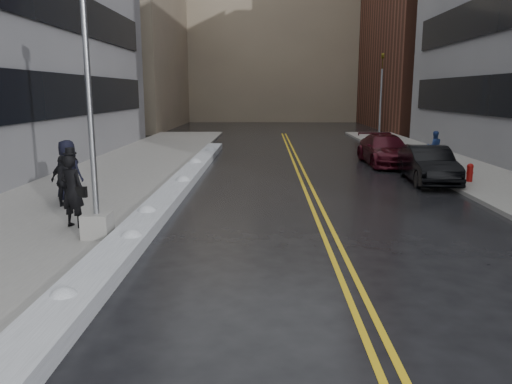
{
  "coord_description": "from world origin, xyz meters",
  "views": [
    {
      "loc": [
        0.82,
        -9.78,
        3.67
      ],
      "look_at": [
        0.61,
        1.99,
        1.3
      ],
      "focal_mm": 35.0,
      "sensor_mm": 36.0,
      "label": 1
    }
  ],
  "objects_px": {
    "lamppost": "(92,141)",
    "car_black": "(428,165)",
    "pedestrian_d": "(64,181)",
    "car_maroon": "(385,150)",
    "traffic_signal": "(381,96)",
    "pedestrian_fedora": "(73,191)",
    "fire_hydrant": "(470,172)",
    "pedestrian_east": "(434,146)",
    "pedestrian_c": "(68,170)"
  },
  "relations": [
    {
      "from": "fire_hydrant",
      "to": "pedestrian_fedora",
      "type": "relative_size",
      "value": 0.38
    },
    {
      "from": "traffic_signal",
      "to": "pedestrian_c",
      "type": "height_order",
      "value": "traffic_signal"
    },
    {
      "from": "lamppost",
      "to": "pedestrian_d",
      "type": "distance_m",
      "value": 4.23
    },
    {
      "from": "pedestrian_fedora",
      "to": "pedestrian_east",
      "type": "height_order",
      "value": "pedestrian_fedora"
    },
    {
      "from": "traffic_signal",
      "to": "lamppost",
      "type": "bearing_deg",
      "value": -118.21
    },
    {
      "from": "lamppost",
      "to": "fire_hydrant",
      "type": "distance_m",
      "value": 14.81
    },
    {
      "from": "lamppost",
      "to": "pedestrian_c",
      "type": "distance_m",
      "value": 5.11
    },
    {
      "from": "lamppost",
      "to": "car_maroon",
      "type": "relative_size",
      "value": 1.46
    },
    {
      "from": "car_maroon",
      "to": "pedestrian_c",
      "type": "bearing_deg",
      "value": -144.59
    },
    {
      "from": "fire_hydrant",
      "to": "car_black",
      "type": "bearing_deg",
      "value": 161.18
    },
    {
      "from": "lamppost",
      "to": "fire_hydrant",
      "type": "relative_size",
      "value": 10.45
    },
    {
      "from": "traffic_signal",
      "to": "pedestrian_c",
      "type": "bearing_deg",
      "value": -128.69
    },
    {
      "from": "lamppost",
      "to": "fire_hydrant",
      "type": "xyz_separation_m",
      "value": [
        12.3,
        8.0,
        -1.98
      ]
    },
    {
      "from": "car_black",
      "to": "pedestrian_d",
      "type": "bearing_deg",
      "value": -155.02
    },
    {
      "from": "traffic_signal",
      "to": "pedestrian_c",
      "type": "distance_m",
      "value": 22.77
    },
    {
      "from": "lamppost",
      "to": "pedestrian_d",
      "type": "height_order",
      "value": "lamppost"
    },
    {
      "from": "lamppost",
      "to": "fire_hydrant",
      "type": "height_order",
      "value": "lamppost"
    },
    {
      "from": "pedestrian_fedora",
      "to": "pedestrian_east",
      "type": "relative_size",
      "value": 1.24
    },
    {
      "from": "pedestrian_east",
      "to": "pedestrian_c",
      "type": "bearing_deg",
      "value": 32.76
    },
    {
      "from": "pedestrian_d",
      "to": "car_maroon",
      "type": "height_order",
      "value": "pedestrian_d"
    },
    {
      "from": "traffic_signal",
      "to": "pedestrian_d",
      "type": "xyz_separation_m",
      "value": [
        -13.92,
        -18.69,
        -2.45
      ]
    },
    {
      "from": "lamppost",
      "to": "pedestrian_fedora",
      "type": "distance_m",
      "value": 1.94
    },
    {
      "from": "lamppost",
      "to": "pedestrian_c",
      "type": "height_order",
      "value": "lamppost"
    },
    {
      "from": "pedestrian_east",
      "to": "lamppost",
      "type": "bearing_deg",
      "value": 47.89
    },
    {
      "from": "fire_hydrant",
      "to": "pedestrian_c",
      "type": "height_order",
      "value": "pedestrian_c"
    },
    {
      "from": "lamppost",
      "to": "pedestrian_d",
      "type": "xyz_separation_m",
      "value": [
        -2.12,
        3.31,
        -1.58
      ]
    },
    {
      "from": "pedestrian_d",
      "to": "traffic_signal",
      "type": "bearing_deg",
      "value": -104.6
    },
    {
      "from": "fire_hydrant",
      "to": "car_black",
      "type": "relative_size",
      "value": 0.16
    },
    {
      "from": "pedestrian_d",
      "to": "car_maroon",
      "type": "xyz_separation_m",
      "value": [
        12.39,
        10.39,
        -0.2
      ]
    },
    {
      "from": "pedestrian_d",
      "to": "fire_hydrant",
      "type": "bearing_deg",
      "value": -139.9
    },
    {
      "from": "pedestrian_c",
      "to": "pedestrian_east",
      "type": "distance_m",
      "value": 17.88
    },
    {
      "from": "fire_hydrant",
      "to": "pedestrian_fedora",
      "type": "bearing_deg",
      "value": -151.94
    },
    {
      "from": "pedestrian_c",
      "to": "car_black",
      "type": "relative_size",
      "value": 0.44
    },
    {
      "from": "traffic_signal",
      "to": "pedestrian_c",
      "type": "xyz_separation_m",
      "value": [
        -14.16,
        -17.69,
        -2.26
      ]
    },
    {
      "from": "traffic_signal",
      "to": "pedestrian_d",
      "type": "relative_size",
      "value": 3.72
    },
    {
      "from": "traffic_signal",
      "to": "car_black",
      "type": "relative_size",
      "value": 1.32
    },
    {
      "from": "car_black",
      "to": "car_maroon",
      "type": "xyz_separation_m",
      "value": [
        -0.53,
        5.19,
        0.01
      ]
    },
    {
      "from": "pedestrian_d",
      "to": "pedestrian_fedora",
      "type": "bearing_deg",
      "value": 138.82
    },
    {
      "from": "traffic_signal",
      "to": "pedestrian_fedora",
      "type": "height_order",
      "value": "traffic_signal"
    },
    {
      "from": "fire_hydrant",
      "to": "car_maroon",
      "type": "distance_m",
      "value": 6.05
    },
    {
      "from": "pedestrian_fedora",
      "to": "pedestrian_c",
      "type": "bearing_deg",
      "value": -45.89
    },
    {
      "from": "traffic_signal",
      "to": "pedestrian_fedora",
      "type": "bearing_deg",
      "value": -121.16
    },
    {
      "from": "pedestrian_fedora",
      "to": "pedestrian_c",
      "type": "relative_size",
      "value": 0.98
    },
    {
      "from": "fire_hydrant",
      "to": "traffic_signal",
      "type": "bearing_deg",
      "value": 92.05
    },
    {
      "from": "pedestrian_east",
      "to": "car_maroon",
      "type": "xyz_separation_m",
      "value": [
        -2.51,
        -0.11,
        -0.18
      ]
    },
    {
      "from": "traffic_signal",
      "to": "pedestrian_east",
      "type": "relative_size",
      "value": 3.83
    },
    {
      "from": "pedestrian_c",
      "to": "traffic_signal",
      "type": "bearing_deg",
      "value": -111.47
    },
    {
      "from": "lamppost",
      "to": "car_black",
      "type": "distance_m",
      "value": 13.87
    },
    {
      "from": "fire_hydrant",
      "to": "pedestrian_east",
      "type": "bearing_deg",
      "value": 85.27
    },
    {
      "from": "traffic_signal",
      "to": "pedestrian_east",
      "type": "distance_m",
      "value": 8.61
    }
  ]
}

